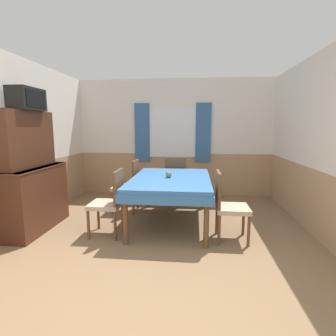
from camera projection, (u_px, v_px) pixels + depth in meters
name	position (u px, v px, depth m)	size (l,w,h in m)	color
ground_plane	(139.00, 306.00, 2.29)	(16.00, 16.00, 0.00)	#846647
wall_back	(174.00, 138.00, 5.93)	(4.74, 0.09, 2.60)	white
wall_left	(29.00, 143.00, 4.22)	(0.05, 4.30, 2.60)	white
wall_right	(315.00, 144.00, 3.78)	(0.05, 4.30, 2.60)	white
dining_table	(171.00, 184.00, 4.16)	(1.25, 1.85, 0.76)	#386BA8
chair_right_near	(227.00, 204.00, 3.57)	(0.44, 0.44, 0.96)	brown
chair_left_near	(110.00, 200.00, 3.73)	(0.44, 0.44, 0.96)	brown
chair_head_window	(176.00, 179.00, 5.28)	(0.44, 0.44, 0.96)	brown
chair_left_far	(129.00, 184.00, 4.79)	(0.44, 0.44, 0.96)	brown
sideboard	(32.00, 181.00, 3.91)	(0.46, 1.22, 1.78)	#4C2819
tv	(27.00, 99.00, 3.73)	(0.29, 0.55, 0.32)	black
vase	(169.00, 174.00, 4.12)	(0.10, 0.10, 0.10)	slate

